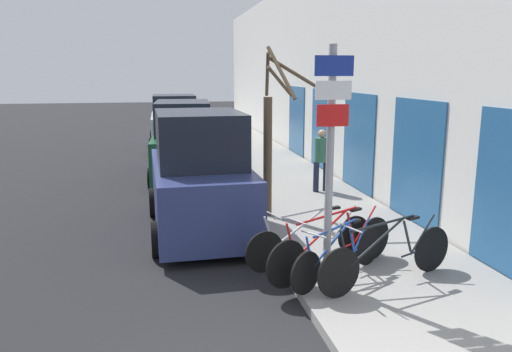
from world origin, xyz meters
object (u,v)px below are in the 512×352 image
(street_tree, at_px, (272,137))
(bicycle_0, at_px, (388,256))
(parked_car_1, at_px, (184,144))
(bicycle_1, at_px, (339,255))
(bicycle_2, at_px, (333,247))
(bicycle_3, at_px, (311,239))
(signpost, at_px, (330,157))
(parked_car_2, at_px, (175,124))
(pedestrian_near, at_px, (322,156))
(parked_car_0, at_px, (200,179))

(street_tree, bearing_deg, bicycle_0, -77.19)
(bicycle_0, bearing_deg, parked_car_1, -3.44)
(bicycle_0, distance_m, bicycle_1, 0.70)
(bicycle_2, bearing_deg, bicycle_3, -1.97)
(signpost, height_order, parked_car_2, signpost)
(pedestrian_near, bearing_deg, bicycle_3, -117.17)
(bicycle_3, height_order, parked_car_0, parked_car_0)
(bicycle_1, xyz_separation_m, parked_car_2, (-1.88, 14.40, 0.51))
(bicycle_0, relative_size, parked_car_0, 0.58)
(parked_car_0, bearing_deg, street_tree, 12.76)
(bicycle_2, xyz_separation_m, street_tree, (-0.23, 3.25, 1.27))
(bicycle_1, distance_m, street_tree, 3.74)
(parked_car_0, bearing_deg, bicycle_0, -56.20)
(bicycle_3, bearing_deg, bicycle_1, 179.51)
(bicycle_1, bearing_deg, bicycle_0, -150.12)
(parked_car_1, height_order, parked_car_2, parked_car_1)
(parked_car_2, height_order, street_tree, street_tree)
(bicycle_3, distance_m, parked_car_2, 13.81)
(parked_car_1, xyz_separation_m, street_tree, (1.59, -4.90, 0.79))
(bicycle_3, height_order, street_tree, street_tree)
(bicycle_3, distance_m, pedestrian_near, 5.00)
(bicycle_0, bearing_deg, bicycle_2, 29.80)
(bicycle_0, xyz_separation_m, bicycle_1, (-0.63, 0.32, -0.05))
(pedestrian_near, bearing_deg, bicycle_1, -112.68)
(bicycle_2, height_order, street_tree, street_tree)
(parked_car_0, height_order, street_tree, street_tree)
(signpost, distance_m, parked_car_0, 3.72)
(parked_car_0, relative_size, pedestrian_near, 2.61)
(bicycle_3, xyz_separation_m, parked_car_0, (-1.58, 2.40, 0.55))
(bicycle_3, relative_size, pedestrian_near, 1.44)
(parked_car_1, distance_m, pedestrian_near, 4.50)
(parked_car_2, bearing_deg, bicycle_1, -82.16)
(bicycle_2, bearing_deg, bicycle_1, 156.53)
(pedestrian_near, bearing_deg, parked_car_0, -152.43)
(signpost, bearing_deg, parked_car_1, 100.51)
(signpost, bearing_deg, street_tree, 89.95)
(parked_car_2, xyz_separation_m, pedestrian_near, (3.39, -9.03, 0.05))
(parked_car_0, xyz_separation_m, pedestrian_near, (3.29, 2.27, -0.01))
(bicycle_2, distance_m, bicycle_3, 0.50)
(bicycle_1, xyz_separation_m, parked_car_0, (-1.79, 3.10, 0.57))
(signpost, distance_m, bicycle_1, 1.54)
(pedestrian_near, bearing_deg, signpost, -114.57)
(bicycle_3, bearing_deg, bicycle_2, -173.63)
(bicycle_3, relative_size, parked_car_0, 0.55)
(bicycle_0, bearing_deg, bicycle_3, 20.35)
(bicycle_3, bearing_deg, parked_car_0, 16.20)
(bicycle_1, relative_size, parked_car_2, 0.44)
(bicycle_3, relative_size, street_tree, 0.65)
(signpost, bearing_deg, parked_car_0, 115.46)
(signpost, xyz_separation_m, parked_car_0, (-1.55, 3.25, -0.94))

